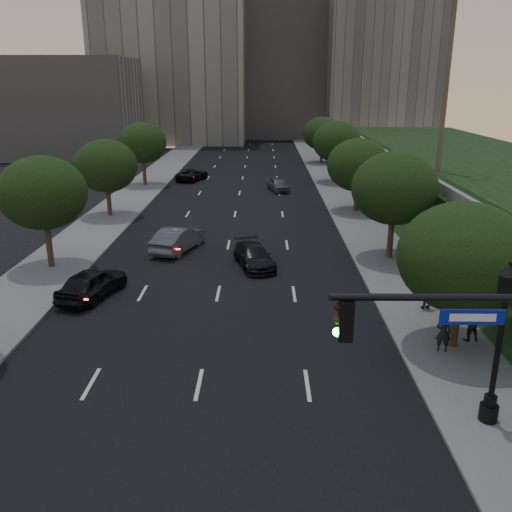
{
  "coord_description": "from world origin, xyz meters",
  "views": [
    {
      "loc": [
        2.33,
        -12.51,
        10.65
      ],
      "look_at": [
        2.05,
        9.38,
        3.6
      ],
      "focal_mm": 38.0,
      "sensor_mm": 36.0,
      "label": 1
    }
  ],
  "objects_px": {
    "sedan_near_left": "(92,283)",
    "sedan_mid_left": "(178,239)",
    "sedan_near_right": "(254,256)",
    "street_lamp": "(498,351)",
    "pedestrian_b": "(470,322)",
    "pedestrian_c": "(427,293)",
    "sedan_far_left": "(192,174)",
    "sedan_far_right": "(278,185)",
    "pedestrian_a": "(443,332)"
  },
  "relations": [
    {
      "from": "sedan_near_left",
      "to": "street_lamp",
      "type": "bearing_deg",
      "value": 162.55
    },
    {
      "from": "pedestrian_a",
      "to": "pedestrian_c",
      "type": "xyz_separation_m",
      "value": [
        0.6,
        4.32,
        0.02
      ]
    },
    {
      "from": "street_lamp",
      "to": "pedestrian_c",
      "type": "bearing_deg",
      "value": 86.31
    },
    {
      "from": "sedan_far_right",
      "to": "pedestrian_c",
      "type": "xyz_separation_m",
      "value": [
        6.39,
        -30.44,
        0.31
      ]
    },
    {
      "from": "sedan_near_left",
      "to": "sedan_far_right",
      "type": "bearing_deg",
      "value": -93.63
    },
    {
      "from": "street_lamp",
      "to": "sedan_far_right",
      "type": "xyz_separation_m",
      "value": [
        -5.8,
        39.51,
        -1.95
      ]
    },
    {
      "from": "sedan_far_left",
      "to": "street_lamp",
      "type": "bearing_deg",
      "value": 127.99
    },
    {
      "from": "sedan_near_right",
      "to": "pedestrian_b",
      "type": "distance_m",
      "value": 13.62
    },
    {
      "from": "sedan_far_left",
      "to": "sedan_near_right",
      "type": "xyz_separation_m",
      "value": [
        7.49,
        -30.02,
        -0.02
      ]
    },
    {
      "from": "sedan_near_left",
      "to": "sedan_far_right",
      "type": "xyz_separation_m",
      "value": [
        10.34,
        28.8,
        -0.1
      ]
    },
    {
      "from": "street_lamp",
      "to": "sedan_far_left",
      "type": "distance_m",
      "value": 48.27
    },
    {
      "from": "sedan_mid_left",
      "to": "street_lamp",
      "type": "bearing_deg",
      "value": 142.88
    },
    {
      "from": "sedan_near_right",
      "to": "sedan_far_right",
      "type": "relative_size",
      "value": 1.13
    },
    {
      "from": "sedan_far_right",
      "to": "pedestrian_b",
      "type": "bearing_deg",
      "value": -92.66
    },
    {
      "from": "sedan_far_right",
      "to": "sedan_far_left",
      "type": "bearing_deg",
      "value": 132.18
    },
    {
      "from": "street_lamp",
      "to": "pedestrian_b",
      "type": "height_order",
      "value": "street_lamp"
    },
    {
      "from": "sedan_near_left",
      "to": "sedan_mid_left",
      "type": "bearing_deg",
      "value": -95.35
    },
    {
      "from": "street_lamp",
      "to": "sedan_far_right",
      "type": "height_order",
      "value": "street_lamp"
    },
    {
      "from": "sedan_mid_left",
      "to": "sedan_far_left",
      "type": "xyz_separation_m",
      "value": [
        -2.44,
        26.83,
        -0.14
      ]
    },
    {
      "from": "sedan_near_right",
      "to": "pedestrian_a",
      "type": "bearing_deg",
      "value": -70.0
    },
    {
      "from": "street_lamp",
      "to": "sedan_near_right",
      "type": "xyz_separation_m",
      "value": [
        -7.86,
        15.7,
        -1.98
      ]
    },
    {
      "from": "sedan_mid_left",
      "to": "sedan_far_right",
      "type": "height_order",
      "value": "sedan_mid_left"
    },
    {
      "from": "sedan_near_right",
      "to": "pedestrian_b",
      "type": "relative_size",
      "value": 2.75
    },
    {
      "from": "sedan_near_right",
      "to": "pedestrian_b",
      "type": "height_order",
      "value": "pedestrian_b"
    },
    {
      "from": "sedan_far_right",
      "to": "pedestrian_b",
      "type": "height_order",
      "value": "pedestrian_b"
    },
    {
      "from": "pedestrian_a",
      "to": "sedan_mid_left",
      "type": "bearing_deg",
      "value": -42.03
    },
    {
      "from": "sedan_far_left",
      "to": "pedestrian_c",
      "type": "height_order",
      "value": "pedestrian_c"
    },
    {
      "from": "sedan_far_right",
      "to": "pedestrian_c",
      "type": "relative_size",
      "value": 2.37
    },
    {
      "from": "pedestrian_c",
      "to": "sedan_far_left",
      "type": "bearing_deg",
      "value": -78.03
    },
    {
      "from": "street_lamp",
      "to": "pedestrian_b",
      "type": "distance_m",
      "value": 6.17
    },
    {
      "from": "sedan_near_left",
      "to": "pedestrian_a",
      "type": "distance_m",
      "value": 17.19
    },
    {
      "from": "pedestrian_c",
      "to": "sedan_far_right",
      "type": "bearing_deg",
      "value": -89.68
    },
    {
      "from": "sedan_near_left",
      "to": "pedestrian_a",
      "type": "height_order",
      "value": "pedestrian_a"
    },
    {
      "from": "street_lamp",
      "to": "sedan_mid_left",
      "type": "height_order",
      "value": "street_lamp"
    },
    {
      "from": "pedestrian_c",
      "to": "street_lamp",
      "type": "bearing_deg",
      "value": 74.78
    },
    {
      "from": "sedan_near_right",
      "to": "pedestrian_a",
      "type": "distance_m",
      "value": 13.48
    },
    {
      "from": "sedan_mid_left",
      "to": "sedan_near_right",
      "type": "xyz_separation_m",
      "value": [
        5.06,
        -3.19,
        -0.16
      ]
    },
    {
      "from": "pedestrian_a",
      "to": "pedestrian_b",
      "type": "xyz_separation_m",
      "value": [
        1.46,
        1.01,
        -0.01
      ]
    },
    {
      "from": "sedan_mid_left",
      "to": "pedestrian_c",
      "type": "height_order",
      "value": "pedestrian_c"
    },
    {
      "from": "street_lamp",
      "to": "sedan_near_left",
      "type": "distance_m",
      "value": 19.46
    },
    {
      "from": "sedan_near_left",
      "to": "pedestrian_b",
      "type": "relative_size",
      "value": 2.8
    },
    {
      "from": "sedan_near_left",
      "to": "sedan_mid_left",
      "type": "distance_m",
      "value": 8.8
    },
    {
      "from": "sedan_far_right",
      "to": "pedestrian_b",
      "type": "xyz_separation_m",
      "value": [
        7.24,
        -33.75,
        0.29
      ]
    },
    {
      "from": "sedan_mid_left",
      "to": "pedestrian_b",
      "type": "bearing_deg",
      "value": 156.08
    },
    {
      "from": "sedan_near_right",
      "to": "sedan_far_right",
      "type": "xyz_separation_m",
      "value": [
        2.06,
        23.81,
        0.03
      ]
    },
    {
      "from": "sedan_near_right",
      "to": "pedestrian_c",
      "type": "relative_size",
      "value": 2.68
    },
    {
      "from": "pedestrian_b",
      "to": "pedestrian_c",
      "type": "xyz_separation_m",
      "value": [
        -0.86,
        3.31,
        0.02
      ]
    },
    {
      "from": "sedan_far_left",
      "to": "pedestrian_c",
      "type": "distance_m",
      "value": 39.97
    },
    {
      "from": "sedan_near_right",
      "to": "sedan_mid_left",
      "type": "bearing_deg",
      "value": 132.14
    },
    {
      "from": "pedestrian_b",
      "to": "pedestrian_c",
      "type": "relative_size",
      "value": 0.97
    }
  ]
}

